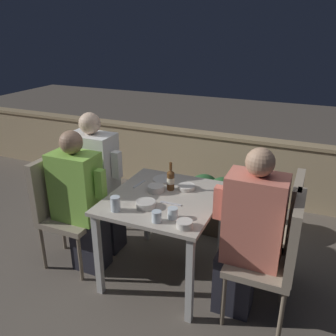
# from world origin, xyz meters

# --- Properties ---
(ground_plane) EXTENTS (16.00, 16.00, 0.00)m
(ground_plane) POSITION_xyz_m (0.00, 0.00, 0.00)
(ground_plane) COLOR #665B51
(parapet_wall) EXTENTS (9.00, 0.18, 0.79)m
(parapet_wall) POSITION_xyz_m (0.00, 1.72, 0.40)
(parapet_wall) COLOR tan
(parapet_wall) RESTS_ON ground_plane
(dining_table) EXTENTS (0.86, 0.95, 0.75)m
(dining_table) POSITION_xyz_m (0.00, 0.00, 0.65)
(dining_table) COLOR #BCB2A3
(dining_table) RESTS_ON ground_plane
(planter_hedge) EXTENTS (0.73, 0.47, 0.58)m
(planter_hedge) POSITION_xyz_m (0.24, 0.89, 0.33)
(planter_hedge) COLOR brown
(planter_hedge) RESTS_ON ground_plane
(chair_left_near) EXTENTS (0.46, 0.45, 0.99)m
(chair_left_near) POSITION_xyz_m (-0.92, -0.17, 0.59)
(chair_left_near) COLOR gray
(chair_left_near) RESTS_ON ground_plane
(person_green_blouse) EXTENTS (0.48, 0.26, 1.25)m
(person_green_blouse) POSITION_xyz_m (-0.70, -0.17, 0.63)
(person_green_blouse) COLOR #282833
(person_green_blouse) RESTS_ON ground_plane
(chair_left_far) EXTENTS (0.46, 0.45, 0.99)m
(chair_left_far) POSITION_xyz_m (-0.95, 0.15, 0.59)
(chair_left_far) COLOR gray
(chair_left_far) RESTS_ON ground_plane
(person_white_polo) EXTENTS (0.49, 0.26, 1.33)m
(person_white_polo) POSITION_xyz_m (-0.74, 0.15, 0.67)
(person_white_polo) COLOR #282833
(person_white_polo) RESTS_ON ground_plane
(chair_right_near) EXTENTS (0.46, 0.45, 0.99)m
(chair_right_near) POSITION_xyz_m (0.92, -0.16, 0.59)
(chair_right_near) COLOR gray
(chair_right_near) RESTS_ON ground_plane
(person_coral_top) EXTENTS (0.48, 0.26, 1.31)m
(person_coral_top) POSITION_xyz_m (0.71, -0.16, 0.66)
(person_coral_top) COLOR #282833
(person_coral_top) RESTS_ON ground_plane
(chair_right_far) EXTENTS (0.46, 0.45, 0.99)m
(chair_right_far) POSITION_xyz_m (0.89, 0.19, 0.59)
(chair_right_far) COLOR gray
(chair_right_far) RESTS_ON ground_plane
(beer_bottle) EXTENTS (0.06, 0.06, 0.24)m
(beer_bottle) POSITION_xyz_m (-0.01, 0.14, 0.84)
(beer_bottle) COLOR brown
(beer_bottle) RESTS_ON dining_table
(plate_0) EXTENTS (0.20, 0.20, 0.01)m
(plate_0) POSITION_xyz_m (-0.14, 0.30, 0.75)
(plate_0) COLOR silver
(plate_0) RESTS_ON dining_table
(bowl_0) EXTENTS (0.15, 0.15, 0.04)m
(bowl_0) POSITION_xyz_m (0.11, 0.20, 0.77)
(bowl_0) COLOR silver
(bowl_0) RESTS_ON dining_table
(bowl_1) EXTENTS (0.15, 0.15, 0.05)m
(bowl_1) POSITION_xyz_m (-0.06, -0.22, 0.78)
(bowl_1) COLOR beige
(bowl_1) RESTS_ON dining_table
(bowl_2) EXTENTS (0.11, 0.11, 0.05)m
(bowl_2) POSITION_xyz_m (0.31, -0.37, 0.78)
(bowl_2) COLOR silver
(bowl_2) RESTS_ON dining_table
(bowl_3) EXTENTS (0.14, 0.14, 0.05)m
(bowl_3) POSITION_xyz_m (-0.11, 0.06, 0.78)
(bowl_3) COLOR silver
(bowl_3) RESTS_ON dining_table
(glass_cup_0) EXTENTS (0.07, 0.07, 0.11)m
(glass_cup_0) POSITION_xyz_m (-0.24, -0.35, 0.80)
(glass_cup_0) COLOR silver
(glass_cup_0) RESTS_ON dining_table
(glass_cup_1) EXTENTS (0.07, 0.07, 0.08)m
(glass_cup_1) POSITION_xyz_m (0.19, -0.29, 0.79)
(glass_cup_1) COLOR silver
(glass_cup_1) RESTS_ON dining_table
(glass_cup_2) EXTENTS (0.07, 0.07, 0.08)m
(glass_cup_2) POSITION_xyz_m (0.11, -0.38, 0.79)
(glass_cup_2) COLOR silver
(glass_cup_2) RESTS_ON dining_table
(fork_0) EXTENTS (0.17, 0.02, 0.01)m
(fork_0) POSITION_xyz_m (0.10, -0.10, 0.75)
(fork_0) COLOR silver
(fork_0) RESTS_ON dining_table
(fork_1) EXTENTS (0.04, 0.17, 0.01)m
(fork_1) POSITION_xyz_m (-0.29, 0.12, 0.75)
(fork_1) COLOR silver
(fork_1) RESTS_ON dining_table
(potted_plant) EXTENTS (0.36, 0.36, 0.78)m
(potted_plant) POSITION_xyz_m (-1.27, 0.67, 0.48)
(potted_plant) COLOR #B2A899
(potted_plant) RESTS_ON ground_plane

